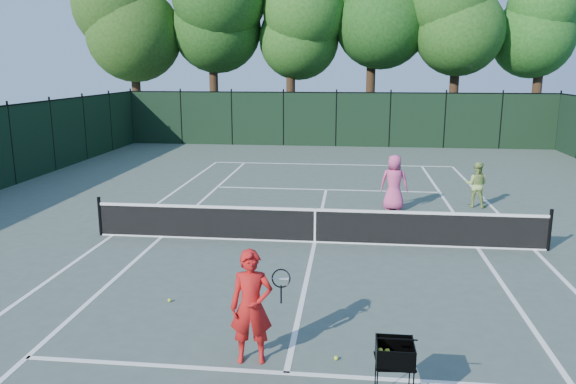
# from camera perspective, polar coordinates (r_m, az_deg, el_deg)

# --- Properties ---
(ground) EXTENTS (90.00, 90.00, 0.00)m
(ground) POSITION_cam_1_polar(r_m,az_deg,el_deg) (14.65, 2.73, -5.14)
(ground) COLOR #425148
(ground) RESTS_ON ground
(sideline_doubles_left) EXTENTS (0.10, 23.77, 0.01)m
(sideline_doubles_left) POSITION_cam_1_polar(r_m,az_deg,el_deg) (15.94, -17.40, -4.22)
(sideline_doubles_left) COLOR white
(sideline_doubles_left) RESTS_ON ground
(sideline_doubles_right) EXTENTS (0.10, 23.77, 0.01)m
(sideline_doubles_right) POSITION_cam_1_polar(r_m,az_deg,el_deg) (15.33, 23.75, -5.41)
(sideline_doubles_right) COLOR white
(sideline_doubles_right) RESTS_ON ground
(sideline_singles_left) EXTENTS (0.10, 23.77, 0.01)m
(sideline_singles_left) POSITION_cam_1_polar(r_m,az_deg,el_deg) (15.45, -12.73, -4.48)
(sideline_singles_left) COLOR white
(sideline_singles_left) RESTS_ON ground
(sideline_singles_right) EXTENTS (0.10, 23.77, 0.01)m
(sideline_singles_right) POSITION_cam_1_polar(r_m,az_deg,el_deg) (14.97, 18.72, -5.41)
(sideline_singles_right) COLOR white
(sideline_singles_right) RESTS_ON ground
(baseline_far) EXTENTS (10.97, 0.10, 0.01)m
(baseline_far) POSITION_cam_1_polar(r_m,az_deg,el_deg) (26.20, 4.46, 2.81)
(baseline_far) COLOR white
(baseline_far) RESTS_ON ground
(service_line_near) EXTENTS (8.23, 0.10, 0.01)m
(service_line_near) POSITION_cam_1_polar(r_m,az_deg,el_deg) (8.79, -0.17, -17.92)
(service_line_near) COLOR white
(service_line_near) RESTS_ON ground
(service_line_far) EXTENTS (8.23, 0.10, 0.01)m
(service_line_far) POSITION_cam_1_polar(r_m,az_deg,el_deg) (20.82, 3.90, 0.24)
(service_line_far) COLOR white
(service_line_far) RESTS_ON ground
(center_service_line) EXTENTS (0.10, 12.80, 0.01)m
(center_service_line) POSITION_cam_1_polar(r_m,az_deg,el_deg) (14.64, 2.73, -5.13)
(center_service_line) COLOR white
(center_service_line) RESTS_ON ground
(tennis_net) EXTENTS (11.69, 0.09, 1.06)m
(tennis_net) POSITION_cam_1_polar(r_m,az_deg,el_deg) (14.51, 2.75, -3.34)
(tennis_net) COLOR black
(tennis_net) RESTS_ON ground
(fence_far) EXTENTS (24.00, 0.05, 3.00)m
(fence_far) POSITION_cam_1_polar(r_m,az_deg,el_deg) (32.07, 4.91, 7.31)
(fence_far) COLOR black
(fence_far) RESTS_ON ground
(tree_0) EXTENTS (6.40, 6.40, 13.14)m
(tree_0) POSITION_cam_1_polar(r_m,az_deg,el_deg) (38.22, -15.62, 17.77)
(tree_0) COLOR black
(tree_0) RESTS_ON ground
(tree_2) EXTENTS (6.00, 6.00, 12.40)m
(tree_2) POSITION_cam_1_polar(r_m,az_deg,el_deg) (36.07, 0.28, 17.86)
(tree_2) COLOR black
(tree_2) RESTS_ON ground
(tree_4) EXTENTS (6.20, 6.20, 12.97)m
(tree_4) POSITION_cam_1_polar(r_m,az_deg,el_deg) (36.23, 17.01, 17.97)
(tree_4) COLOR black
(tree_4) RESTS_ON ground
(tree_5) EXTENTS (5.80, 5.80, 12.23)m
(tree_5) POSITION_cam_1_polar(r_m,az_deg,el_deg) (37.83, 24.61, 16.49)
(tree_5) COLOR black
(tree_5) RESTS_ON ground
(coach) EXTENTS (0.91, 0.70, 1.80)m
(coach) POSITION_cam_1_polar(r_m,az_deg,el_deg) (8.73, -3.72, -11.55)
(coach) COLOR red
(coach) RESTS_ON ground
(player_pink) EXTENTS (0.93, 0.66, 1.77)m
(player_pink) POSITION_cam_1_polar(r_m,az_deg,el_deg) (18.02, 10.73, 0.96)
(player_pink) COLOR #CC487F
(player_pink) RESTS_ON ground
(player_green) EXTENTS (0.84, 0.74, 1.47)m
(player_green) POSITION_cam_1_polar(r_m,az_deg,el_deg) (19.11, 18.58, 0.72)
(player_green) COLOR #96B65B
(player_green) RESTS_ON ground
(ball_hopper) EXTENTS (0.54, 0.54, 0.95)m
(ball_hopper) POSITION_cam_1_polar(r_m,az_deg,el_deg) (7.77, 10.81, -15.81)
(ball_hopper) COLOR black
(ball_hopper) RESTS_ON ground
(loose_ball_near_cart) EXTENTS (0.07, 0.07, 0.07)m
(loose_ball_near_cart) POSITION_cam_1_polar(r_m,az_deg,el_deg) (9.14, 4.91, -16.46)
(loose_ball_near_cart) COLOR #C8DE2D
(loose_ball_near_cart) RESTS_ON ground
(loose_ball_midcourt) EXTENTS (0.07, 0.07, 0.07)m
(loose_ball_midcourt) POSITION_cam_1_polar(r_m,az_deg,el_deg) (11.33, -11.95, -10.71)
(loose_ball_midcourt) COLOR #C1E32E
(loose_ball_midcourt) RESTS_ON ground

